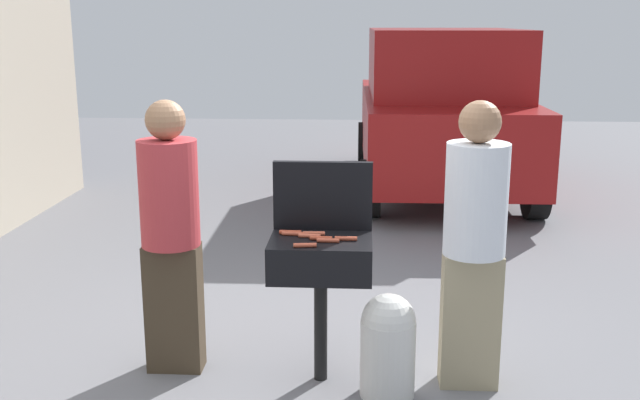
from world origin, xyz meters
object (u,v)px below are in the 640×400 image
hot_dog_1 (293,234)px  hot_dog_5 (328,240)px  hot_dog_7 (346,239)px  bbq_grill (321,262)px  hot_dog_6 (310,236)px  propane_tank (388,343)px  hot_dog_3 (321,238)px  person_right (474,236)px  parked_minivan (440,109)px  hot_dog_2 (290,232)px  person_left (171,228)px  hot_dog_0 (305,245)px  hot_dog_4 (314,233)px

hot_dog_1 → hot_dog_5: (0.22, -0.13, 0.00)m
hot_dog_7 → bbq_grill: bearing=173.4°
hot_dog_6 → propane_tank: 0.77m
hot_dog_1 → hot_dog_3: same height
hot_dog_7 → person_right: bearing=0.2°
propane_tank → parked_minivan: parked_minivan is taller
propane_tank → parked_minivan: bearing=81.8°
hot_dog_3 → hot_dog_5: (0.04, -0.04, 0.00)m
bbq_grill → person_right: bearing=-0.9°
bbq_grill → hot_dog_5: hot_dog_5 is taller
hot_dog_7 → hot_dog_3: bearing=-179.4°
hot_dog_3 → hot_dog_5: bearing=-45.1°
bbq_grill → propane_tank: size_ratio=1.43×
bbq_grill → hot_dog_2: (-0.19, 0.09, 0.15)m
hot_dog_3 → hot_dog_7: size_ratio=1.00×
bbq_grill → person_left: person_left is taller
hot_dog_6 → person_right: person_right is taller
bbq_grill → hot_dog_0: 0.24m
hot_dog_2 → hot_dog_5: same height
hot_dog_0 → person_left: bearing=163.0°
hot_dog_0 → person_right: bearing=8.8°
hot_dog_3 → propane_tank: bearing=-21.8°
propane_tank → person_left: size_ratio=0.37×
hot_dog_4 → person_right: 0.93m
hot_dog_3 → person_right: person_right is taller
bbq_grill → hot_dog_6: bearing=159.4°
bbq_grill → person_right: size_ratio=0.52×
hot_dog_5 → hot_dog_1: bearing=149.5°
hot_dog_4 → parked_minivan: size_ratio=0.03×
hot_dog_4 → hot_dog_1: bearing=-174.4°
hot_dog_2 → parked_minivan: parked_minivan is taller
hot_dog_3 → parked_minivan: 5.53m
hot_dog_4 → person_left: (-0.87, 0.01, 0.02)m
hot_dog_4 → parked_minivan: 5.45m
hot_dog_4 → person_right: (0.93, -0.09, 0.03)m
propane_tank → person_right: (0.49, 0.16, 0.60)m
hot_dog_3 → person_left: (-0.91, 0.11, 0.02)m
hot_dog_4 → propane_tank: bearing=-29.9°
parked_minivan → hot_dog_4: bearing=75.9°
person_right → hot_dog_6: bearing=8.0°
hot_dog_1 → propane_tank: (0.57, -0.24, -0.58)m
bbq_grill → hot_dog_2: hot_dog_2 is taller
hot_dog_0 → person_left: person_left is taller
hot_dog_5 → bbq_grill: bearing=126.8°
hot_dog_6 → propane_tank: (0.47, -0.20, -0.58)m
person_left → hot_dog_2: bearing=12.2°
person_right → parked_minivan: bearing=-83.0°
person_right → hot_dog_3: bearing=10.7°
hot_dog_1 → person_left: 0.74m
hot_dog_3 → hot_dog_4: bearing=116.2°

